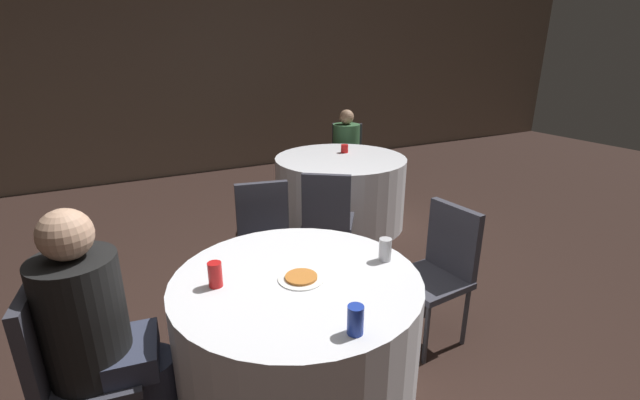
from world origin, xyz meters
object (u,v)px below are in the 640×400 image
chair_far_northeast (346,152)px  soda_can_blue (355,320)px  table_far (340,191)px  chair_near_east (441,262)px  table_near (298,340)px  soda_can_red (215,274)px  chair_far_southwest (327,214)px  person_black_shirt (104,336)px  chair_near_west (68,360)px  person_green_jacket (346,154)px  pizza_plate_near (301,278)px  chair_near_north (265,233)px  soda_can_silver (385,250)px

chair_far_northeast → soda_can_blue: size_ratio=7.25×
table_far → chair_near_east: 1.98m
table_near → soda_can_red: size_ratio=10.08×
chair_near_east → chair_far_southwest: size_ratio=1.00×
soda_can_blue → soda_can_red: size_ratio=1.00×
chair_near_east → chair_far_northeast: (1.00, 2.84, 0.00)m
chair_near_east → person_black_shirt: person_black_shirt is taller
table_near → person_black_shirt: size_ratio=1.02×
chair_far_southwest → chair_near_west: bearing=-115.6°
chair_far_southwest → person_black_shirt: size_ratio=0.73×
table_near → chair_near_west: bearing=172.1°
soda_can_red → person_green_jacket: bearing=49.3°
chair_near_west → chair_near_east: bearing=96.2°
table_near → soda_can_blue: bearing=-87.0°
pizza_plate_near → soda_can_red: size_ratio=1.85×
chair_far_southwest → chair_near_east: bearing=-41.7°
chair_near_east → chair_near_north: size_ratio=1.00×
chair_far_southwest → table_far: bearing=90.0°
table_near → soda_can_silver: 0.65m
person_green_jacket → soda_can_red: 3.54m
chair_far_southwest → soda_can_blue: 1.82m
person_green_jacket → soda_can_blue: size_ratio=8.88×
table_near → chair_far_northeast: chair_far_northeast is taller
chair_far_southwest → chair_far_northeast: same height
table_far → soda_can_red: size_ratio=11.07×
pizza_plate_near → soda_can_silver: size_ratio=1.85×
chair_near_east → person_black_shirt: size_ratio=0.73×
chair_near_west → person_green_jacket: 3.96m
table_near → chair_far_northeast: (2.03, 2.92, 0.16)m
person_green_jacket → person_black_shirt: (-2.80, -2.66, 0.06)m
chair_near_west → soda_can_blue: 1.25m
chair_near_east → chair_near_north: bearing=37.0°
table_far → soda_can_blue: soda_can_blue is taller
chair_far_northeast → soda_can_red: (-2.40, -2.81, 0.26)m
chair_far_northeast → pizza_plate_near: 3.57m
chair_near_north → soda_can_red: bearing=69.0°
chair_near_west → pizza_plate_near: (1.03, -0.16, 0.21)m
chair_far_southwest → soda_can_silver: chair_far_southwest is taller
table_far → soda_can_silver: 2.30m
table_near → chair_far_southwest: chair_far_southwest is taller
chair_near_west → table_far: bearing=135.5°
soda_can_silver → table_far: bearing=65.8°
chair_near_west → person_black_shirt: size_ratio=0.73×
chair_near_north → chair_far_northeast: (1.82, 1.91, 0.00)m
chair_near_east → soda_can_silver: 0.61m
pizza_plate_near → soda_can_blue: size_ratio=1.85×
soda_can_silver → soda_can_red: (-0.86, 0.15, 0.00)m
chair_near_east → soda_can_red: chair_near_east is taller
person_black_shirt → chair_far_southwest: bearing=129.4°
table_near → chair_near_east: (1.02, 0.08, 0.16)m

